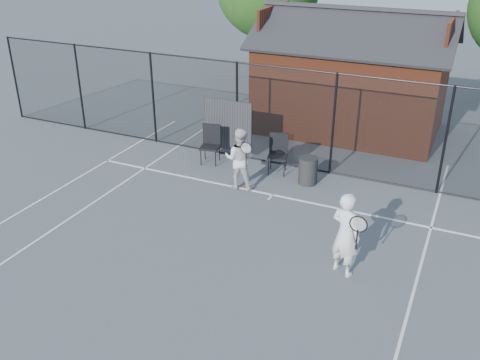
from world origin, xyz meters
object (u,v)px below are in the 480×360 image
at_px(player_front, 345,234).
at_px(waste_bin, 308,170).
at_px(clubhouse, 351,84).
at_px(player_back, 240,159).
at_px(chair_left, 210,145).
at_px(chair_right, 278,155).

height_order(player_front, waste_bin, player_front).
relative_size(clubhouse, player_back, 3.77).
xyz_separation_m(player_front, chair_left, (-5.15, 3.86, -0.35)).
distance_m(clubhouse, waste_bin, 5.05).
height_order(clubhouse, chair_right, clubhouse).
height_order(clubhouse, player_front, clubhouse).
xyz_separation_m(player_back, waste_bin, (1.63, 1.04, -0.48)).
bearing_deg(clubhouse, player_back, -104.28).
bearing_deg(chair_right, player_front, -67.26).
relative_size(player_front, waste_bin, 2.38).
distance_m(clubhouse, chair_left, 5.77).
xyz_separation_m(clubhouse, player_back, (-1.51, -5.94, -0.74)).
bearing_deg(player_back, clubhouse, 75.72).
xyz_separation_m(chair_left, waste_bin, (3.14, -0.10, -0.19)).
xyz_separation_m(clubhouse, chair_right, (-0.91, -4.62, -1.04)).
bearing_deg(player_front, chair_right, 126.90).
xyz_separation_m(clubhouse, chair_left, (-3.03, -4.80, -1.03)).
bearing_deg(chair_right, waste_bin, -29.20).
bearing_deg(chair_right, clubhouse, 64.72).
bearing_deg(chair_right, chair_left, 170.63).
height_order(chair_left, waste_bin, chair_left).
bearing_deg(chair_right, player_back, -128.78).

